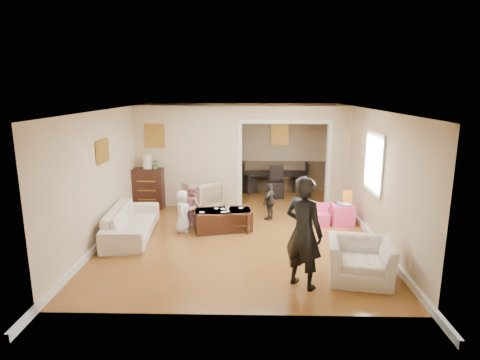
{
  "coord_description": "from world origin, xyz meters",
  "views": [
    {
      "loc": [
        0.2,
        -8.47,
        3.02
      ],
      "look_at": [
        0.0,
        0.2,
        1.05
      ],
      "focal_mm": 30.23,
      "sensor_mm": 36.0,
      "label": 1
    }
  ],
  "objects_px": {
    "child_kneel_a": "(183,211)",
    "child_kneel_b": "(193,206)",
    "table_lamp": "(147,162)",
    "adult_person": "(304,232)",
    "dresser": "(149,188)",
    "coffee_cup": "(227,209)",
    "sofa": "(132,222)",
    "armchair_front": "(360,260)",
    "dining_table": "(275,182)",
    "armchair_back": "(203,195)",
    "play_table": "(342,214)",
    "cyan_cup": "(339,204)",
    "coffee_table": "(223,220)",
    "child_toddler": "(270,202)"
  },
  "relations": [
    {
      "from": "armchair_back",
      "to": "child_kneel_a",
      "type": "distance_m",
      "value": 1.73
    },
    {
      "from": "coffee_table",
      "to": "child_toddler",
      "type": "height_order",
      "value": "child_toddler"
    },
    {
      "from": "sofa",
      "to": "coffee_cup",
      "type": "height_order",
      "value": "sofa"
    },
    {
      "from": "dresser",
      "to": "table_lamp",
      "type": "height_order",
      "value": "table_lamp"
    },
    {
      "from": "armchair_front",
      "to": "child_kneel_b",
      "type": "bearing_deg",
      "value": 149.37
    },
    {
      "from": "armchair_back",
      "to": "adult_person",
      "type": "height_order",
      "value": "adult_person"
    },
    {
      "from": "sofa",
      "to": "table_lamp",
      "type": "relative_size",
      "value": 5.91
    },
    {
      "from": "sofa",
      "to": "play_table",
      "type": "xyz_separation_m",
      "value": [
        4.55,
        0.86,
        -0.08
      ]
    },
    {
      "from": "armchair_back",
      "to": "table_lamp",
      "type": "height_order",
      "value": "table_lamp"
    },
    {
      "from": "table_lamp",
      "to": "coffee_cup",
      "type": "xyz_separation_m",
      "value": [
        2.11,
        -1.68,
        -0.72
      ]
    },
    {
      "from": "adult_person",
      "to": "child_toddler",
      "type": "bearing_deg",
      "value": -43.67
    },
    {
      "from": "dining_table",
      "to": "child_kneel_b",
      "type": "xyz_separation_m",
      "value": [
        -2.04,
        -3.08,
        0.15
      ]
    },
    {
      "from": "dresser",
      "to": "child_kneel_a",
      "type": "relative_size",
      "value": 1.12
    },
    {
      "from": "child_kneel_a",
      "to": "child_kneel_b",
      "type": "distance_m",
      "value": 0.47
    },
    {
      "from": "coffee_table",
      "to": "dining_table",
      "type": "xyz_separation_m",
      "value": [
        1.34,
        3.38,
        0.08
      ]
    },
    {
      "from": "cyan_cup",
      "to": "child_kneel_a",
      "type": "relative_size",
      "value": 0.09
    },
    {
      "from": "dresser",
      "to": "coffee_cup",
      "type": "distance_m",
      "value": 2.7
    },
    {
      "from": "coffee_cup",
      "to": "play_table",
      "type": "relative_size",
      "value": 0.2
    },
    {
      "from": "armchair_front",
      "to": "dining_table",
      "type": "height_order",
      "value": "armchair_front"
    },
    {
      "from": "coffee_table",
      "to": "child_kneel_b",
      "type": "xyz_separation_m",
      "value": [
        -0.7,
        0.3,
        0.23
      ]
    },
    {
      "from": "coffee_table",
      "to": "child_toddler",
      "type": "bearing_deg",
      "value": 35.54
    },
    {
      "from": "child_kneel_b",
      "to": "dining_table",
      "type": "bearing_deg",
      "value": -67.56
    },
    {
      "from": "armchair_front",
      "to": "play_table",
      "type": "relative_size",
      "value": 2.1
    },
    {
      "from": "armchair_front",
      "to": "dining_table",
      "type": "distance_m",
      "value": 5.76
    },
    {
      "from": "dresser",
      "to": "coffee_cup",
      "type": "relative_size",
      "value": 10.76
    },
    {
      "from": "armchair_back",
      "to": "cyan_cup",
      "type": "bearing_deg",
      "value": 115.92
    },
    {
      "from": "play_table",
      "to": "child_toddler",
      "type": "xyz_separation_m",
      "value": [
        -1.63,
        0.3,
        0.21
      ]
    },
    {
      "from": "cyan_cup",
      "to": "child_kneel_b",
      "type": "height_order",
      "value": "child_kneel_b"
    },
    {
      "from": "cyan_cup",
      "to": "coffee_table",
      "type": "bearing_deg",
      "value": -171.24
    },
    {
      "from": "armchair_front",
      "to": "play_table",
      "type": "distance_m",
      "value": 2.75
    },
    {
      "from": "cyan_cup",
      "to": "child_kneel_b",
      "type": "bearing_deg",
      "value": -178.3
    },
    {
      "from": "coffee_cup",
      "to": "child_kneel_b",
      "type": "height_order",
      "value": "child_kneel_b"
    },
    {
      "from": "sofa",
      "to": "dresser",
      "type": "bearing_deg",
      "value": -0.55
    },
    {
      "from": "armchair_back",
      "to": "dining_table",
      "type": "distance_m",
      "value": 2.67
    },
    {
      "from": "adult_person",
      "to": "table_lamp",
      "type": "bearing_deg",
      "value": -10.36
    },
    {
      "from": "sofa",
      "to": "child_kneel_b",
      "type": "distance_m",
      "value": 1.39
    },
    {
      "from": "armchair_back",
      "to": "child_toddler",
      "type": "bearing_deg",
      "value": 109.98
    },
    {
      "from": "armchair_back",
      "to": "armchair_front",
      "type": "xyz_separation_m",
      "value": [
        2.97,
        -3.85,
        -0.04
      ]
    },
    {
      "from": "cyan_cup",
      "to": "dining_table",
      "type": "bearing_deg",
      "value": 112.44
    },
    {
      "from": "cyan_cup",
      "to": "sofa",
      "type": "bearing_deg",
      "value": -169.7
    },
    {
      "from": "play_table",
      "to": "cyan_cup",
      "type": "relative_size",
      "value": 6.02
    },
    {
      "from": "coffee_cup",
      "to": "play_table",
      "type": "distance_m",
      "value": 2.64
    },
    {
      "from": "coffee_cup",
      "to": "coffee_table",
      "type": "bearing_deg",
      "value": 153.43
    },
    {
      "from": "adult_person",
      "to": "child_kneel_a",
      "type": "relative_size",
      "value": 1.91
    },
    {
      "from": "dresser",
      "to": "cyan_cup",
      "type": "bearing_deg",
      "value": -15.08
    },
    {
      "from": "coffee_table",
      "to": "coffee_cup",
      "type": "xyz_separation_m",
      "value": [
        0.1,
        -0.05,
        0.27
      ]
    },
    {
      "from": "armchair_front",
      "to": "coffee_table",
      "type": "relative_size",
      "value": 0.84
    },
    {
      "from": "table_lamp",
      "to": "child_kneel_a",
      "type": "height_order",
      "value": "table_lamp"
    },
    {
      "from": "armchair_front",
      "to": "cyan_cup",
      "type": "relative_size",
      "value": 12.61
    },
    {
      "from": "table_lamp",
      "to": "adult_person",
      "type": "relative_size",
      "value": 0.2
    }
  ]
}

